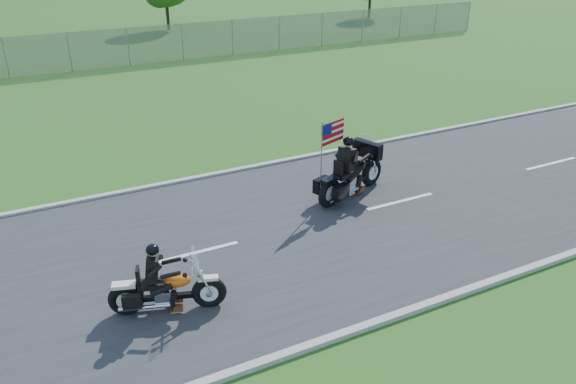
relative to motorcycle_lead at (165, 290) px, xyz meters
name	(u,v)px	position (x,y,z in m)	size (l,w,h in m)	color
ground	(271,235)	(3.13, 1.79, -0.50)	(420.00, 420.00, 0.00)	#254E18
road	(271,235)	(3.13, 1.79, -0.48)	(120.00, 8.00, 0.04)	#28282B
curb_north	(214,175)	(3.13, 5.84, -0.45)	(120.00, 0.18, 0.12)	#9E9B93
curb_south	(361,328)	(3.13, -2.26, -0.45)	(120.00, 0.18, 0.12)	#9E9B93
fence	(6,58)	(-1.87, 21.79, 0.50)	(60.00, 0.03, 2.00)	gray
motorcycle_lead	(165,290)	(0.00, 0.00, 0.00)	(2.27, 1.04, 1.57)	black
motorcycle_follow	(351,176)	(6.13, 2.78, 0.13)	(2.68, 1.36, 2.32)	black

